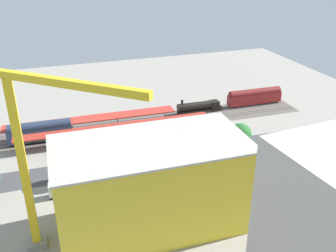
{
  "coord_description": "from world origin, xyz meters",
  "views": [
    {
      "loc": [
        21.5,
        87.12,
        50.84
      ],
      "look_at": [
        -7.01,
        2.18,
        8.76
      ],
      "focal_mm": 40.82,
      "sensor_mm": 36.0,
      "label": 1
    }
  ],
  "objects": [
    {
      "name": "street_tree_0",
      "position": [
        -14.39,
        8.32,
        4.79
      ],
      "size": [
        6.28,
        6.28,
        7.94
      ],
      "color": "brown",
      "rests_on": "ground"
    },
    {
      "name": "street_tree_4",
      "position": [
        -21.13,
        8.57,
        5.91
      ],
      "size": [
        5.66,
        5.66,
        8.77
      ],
      "color": "brown",
      "rests_on": "ground"
    },
    {
      "name": "rail_bed",
      "position": [
        0.0,
        -20.11,
        0.0
      ],
      "size": [
        119.35,
        15.48,
        0.01
      ],
      "primitive_type": "cube",
      "rotation": [
        0.0,
        0.0,
        -0.02
      ],
      "color": "#5B544C",
      "rests_on": "ground"
    },
    {
      "name": "parked_car_3",
      "position": [
        3.72,
        -0.54,
        0.75
      ],
      "size": [
        4.04,
        1.93,
        1.71
      ],
      "color": "black",
      "rests_on": "ground"
    },
    {
      "name": "parked_car_2",
      "position": [
        -2.76,
        -0.93,
        0.76
      ],
      "size": [
        4.51,
        1.96,
        1.71
      ],
      "color": "black",
      "rests_on": "ground"
    },
    {
      "name": "box_truck_0",
      "position": [
        19.32,
        11.89,
        1.6
      ],
      "size": [
        9.84,
        2.54,
        3.16
      ],
      "color": "black",
      "rests_on": "ground"
    },
    {
      "name": "parked_car_1",
      "position": [
        -8.84,
        -0.36,
        0.72
      ],
      "size": [
        4.28,
        1.89,
        1.61
      ],
      "color": "black",
      "rests_on": "ground"
    },
    {
      "name": "platform_canopy_near",
      "position": [
        3.99,
        -12.04,
        3.87
      ],
      "size": [
        56.71,
        5.04,
        4.11
      ],
      "color": "#A82D23",
      "rests_on": "ground"
    },
    {
      "name": "box_truck_1",
      "position": [
        -9.18,
        13.52,
        1.76
      ],
      "size": [
        10.49,
        3.44,
        3.58
      ],
      "color": "black",
      "rests_on": "ground"
    },
    {
      "name": "traffic_light",
      "position": [
        8.19,
        -1.98,
        4.75
      ],
      "size": [
        0.5,
        0.36,
        7.25
      ],
      "color": "#333333",
      "rests_on": "ground"
    },
    {
      "name": "parked_car_0",
      "position": [
        -15.12,
        -0.48,
        0.83
      ],
      "size": [
        4.58,
        1.93,
        1.89
      ],
      "color": "black",
      "rests_on": "ground"
    },
    {
      "name": "locomotive",
      "position": [
        -26.93,
        -22.85,
        1.79
      ],
      "size": [
        16.07,
        3.0,
        5.06
      ],
      "color": "black",
      "rests_on": "ground"
    },
    {
      "name": "passenger_coach",
      "position": [
        -47.65,
        -22.85,
        3.07
      ],
      "size": [
        20.04,
        3.39,
        5.87
      ],
      "color": "black",
      "rests_on": "ground"
    },
    {
      "name": "construction_roof_slab",
      "position": [
        4.76,
        27.21,
        18.03
      ],
      "size": [
        36.97,
        19.22,
        0.4
      ],
      "primitive_type": "cube",
      "rotation": [
        0.0,
        0.0,
        -0.02
      ],
      "color": "#B7B2A8",
      "rests_on": "construction_building"
    },
    {
      "name": "street_tree_2",
      "position": [
        -25.83,
        6.81,
        5.5
      ],
      "size": [
        6.09,
        6.09,
        8.55
      ],
      "color": "brown",
      "rests_on": "ground"
    },
    {
      "name": "track_rails",
      "position": [
        0.0,
        -20.11,
        0.18
      ],
      "size": [
        119.13,
        9.04,
        0.12
      ],
      "color": "#9E9EA8",
      "rests_on": "ground"
    },
    {
      "name": "street_asphalt",
      "position": [
        0.0,
        2.7,
        0.0
      ],
      "size": [
        119.28,
        10.99,
        0.01
      ],
      "primitive_type": "cube",
      "rotation": [
        0.0,
        0.0,
        -0.02
      ],
      "color": "#424244",
      "rests_on": "ground"
    },
    {
      "name": "construction_building",
      "position": [
        4.76,
        27.21,
        8.92
      ],
      "size": [
        36.36,
        18.61,
        17.83
      ],
      "primitive_type": "cube",
      "rotation": [
        0.0,
        0.0,
        -0.02
      ],
      "color": "yellow",
      "rests_on": "ground"
    },
    {
      "name": "freight_coach_far",
      "position": [
        24.96,
        -17.36,
        3.24
      ],
      "size": [
        18.08,
        3.41,
        6.17
      ],
      "color": "black",
      "rests_on": "ground"
    },
    {
      "name": "ground_plane",
      "position": [
        0.0,
        0.0,
        0.0
      ],
      "size": [
        190.63,
        190.63,
        0.0
      ],
      "primitive_type": "plane",
      "color": "gray",
      "rests_on": "ground"
    },
    {
      "name": "platform_canopy_far",
      "position": [
        9.95,
        -19.04,
        4.28
      ],
      "size": [
        51.03,
        5.91,
        4.48
      ],
      "color": "#B73328",
      "rests_on": "ground"
    },
    {
      "name": "tower_crane",
      "position": [
        24.92,
        28.53,
        20.95
      ],
      "size": [
        23.58,
        20.95,
        34.41
      ],
      "color": "gray",
      "rests_on": "ground"
    },
    {
      "name": "street_tree_1",
      "position": [
        18.68,
        6.81,
        5.63
      ],
      "size": [
        5.76,
        5.76,
        8.54
      ],
      "color": "brown",
      "rests_on": "ground"
    }
  ]
}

